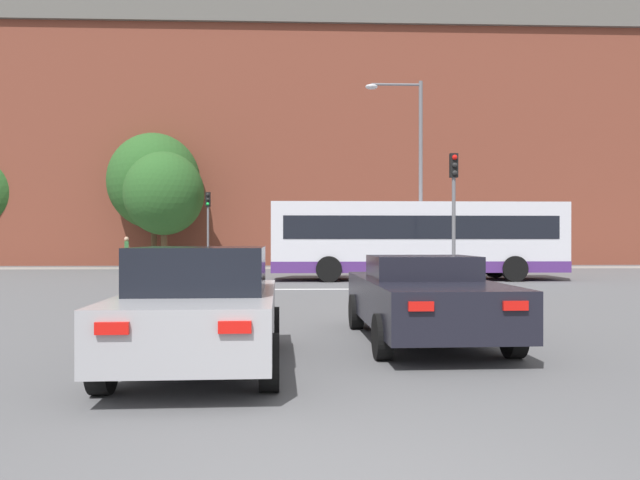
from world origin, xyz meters
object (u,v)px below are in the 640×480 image
(car_saloon_left, at_px, (202,307))
(car_roadster_right, at_px, (424,298))
(bus_crossing_lead, at_px, (416,239))
(traffic_light_far_left, at_px, (208,217))
(street_lamp_junction, at_px, (412,159))
(pedestrian_walking_east, at_px, (434,248))
(traffic_light_near_right, at_px, (454,198))
(pedestrian_waiting, at_px, (127,250))

(car_saloon_left, bearing_deg, car_roadster_right, 29.29)
(bus_crossing_lead, height_order, traffic_light_far_left, traffic_light_far_left)
(car_roadster_right, distance_m, street_lamp_junction, 16.24)
(street_lamp_junction, xyz_separation_m, pedestrian_walking_east, (3.17, 9.95, -3.84))
(car_saloon_left, xyz_separation_m, street_lamp_junction, (6.02, 17.40, 4.16))
(car_roadster_right, xyz_separation_m, traffic_light_far_left, (-6.89, 24.45, 2.13))
(car_saloon_left, distance_m, traffic_light_near_right, 14.14)
(street_lamp_junction, bearing_deg, bus_crossing_lead, -79.40)
(traffic_light_near_right, distance_m, pedestrian_walking_east, 15.34)
(traffic_light_near_right, bearing_deg, bus_crossing_lead, 94.66)
(car_roadster_right, distance_m, traffic_light_far_left, 25.49)
(car_saloon_left, relative_size, car_roadster_right, 0.89)
(pedestrian_waiting, distance_m, pedestrian_walking_east, 17.47)
(street_lamp_junction, height_order, pedestrian_walking_east, street_lamp_junction)
(street_lamp_junction, bearing_deg, car_roadster_right, -99.98)
(traffic_light_near_right, bearing_deg, pedestrian_walking_east, 79.77)
(traffic_light_near_right, distance_m, traffic_light_far_left, 17.28)
(traffic_light_near_right, height_order, pedestrian_waiting, traffic_light_near_right)
(traffic_light_far_left, bearing_deg, traffic_light_near_right, -54.36)
(car_saloon_left, relative_size, pedestrian_waiting, 2.43)
(car_saloon_left, height_order, traffic_light_far_left, traffic_light_far_left)
(car_roadster_right, bearing_deg, street_lamp_junction, 78.62)
(bus_crossing_lead, distance_m, traffic_light_far_left, 13.64)
(car_roadster_right, relative_size, bus_crossing_lead, 0.42)
(car_saloon_left, bearing_deg, pedestrian_waiting, 105.38)
(bus_crossing_lead, bearing_deg, car_roadster_right, -10.66)
(car_roadster_right, bearing_deg, pedestrian_walking_east, 75.56)
(car_saloon_left, height_order, traffic_light_near_right, traffic_light_near_right)
(car_saloon_left, distance_m, pedestrian_waiting, 28.63)
(traffic_light_far_left, bearing_deg, car_roadster_right, -74.27)
(car_roadster_right, bearing_deg, traffic_light_far_left, 104.34)
(car_saloon_left, bearing_deg, pedestrian_walking_east, 70.00)
(car_saloon_left, height_order, car_roadster_right, car_saloon_left)
(car_roadster_right, bearing_deg, bus_crossing_lead, 77.95)
(car_saloon_left, height_order, pedestrian_walking_east, pedestrian_walking_east)
(car_saloon_left, bearing_deg, traffic_light_near_right, 60.90)
(traffic_light_far_left, height_order, pedestrian_waiting, traffic_light_far_left)
(bus_crossing_lead, bearing_deg, pedestrian_waiting, -126.11)
(car_roadster_right, bearing_deg, pedestrian_waiting, 113.09)
(pedestrian_waiting, xyz_separation_m, pedestrian_walking_east, (17.47, -0.05, 0.05))
(car_roadster_right, relative_size, street_lamp_junction, 0.59)
(street_lamp_junction, relative_size, pedestrian_walking_east, 4.42)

